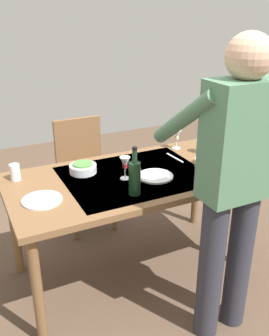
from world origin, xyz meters
The scene contains 14 objects.
ground_plane centered at (0.00, 0.00, 0.00)m, with size 6.00×6.00×0.00m, color brown.
dining_table centered at (0.00, 0.00, 0.68)m, with size 1.66×0.84×0.76m.
chair_near centered at (0.09, -0.80, 0.53)m, with size 0.40×0.40×0.91m.
person_server centered at (-0.23, 0.68, 0.96)m, with size 0.42×0.61×1.69m.
wine_bottle centered at (0.12, 0.24, 0.87)m, with size 0.07×0.07×0.30m.
wine_glass_left centered at (0.08, 0.03, 0.86)m, with size 0.07×0.07×0.15m.
wine_glass_right centered at (-0.51, -0.30, 0.86)m, with size 0.07×0.07×0.15m.
water_cup_near_left centered at (0.71, -0.27, 0.81)m, with size 0.06×0.06×0.11m, color silver.
water_cup_near_right centered at (-0.63, -0.14, 0.81)m, with size 0.08×0.08×0.10m, color silver.
serving_bowl_pasta centered at (-0.57, 0.13, 0.79)m, with size 0.30×0.30×0.07m.
side_bowl_salad centered at (0.29, -0.19, 0.79)m, with size 0.18×0.18×0.07m.
dinner_plate_near centered at (0.63, 0.09, 0.76)m, with size 0.23×0.23×0.01m, color silver.
dinner_plate_far centered at (-0.11, 0.09, 0.76)m, with size 0.23×0.23×0.01m, color silver.
table_knife centered at (-0.39, -0.14, 0.76)m, with size 0.01×0.20×0.01m, color silver.
Camera 1 is at (1.00, 2.04, 1.80)m, focal length 40.59 mm.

